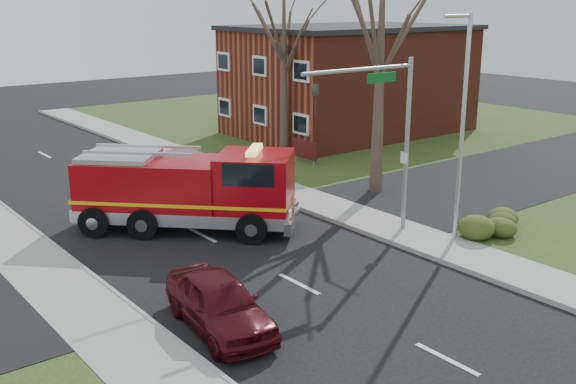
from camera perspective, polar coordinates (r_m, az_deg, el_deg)
ground at (r=21.90m, az=0.93°, el=-7.81°), size 120.00×120.00×0.00m
sidewalk_right at (r=25.94m, az=11.67°, el=-4.11°), size 2.40×80.00×0.15m
sidewalk_left at (r=18.97m, az=-14.14°, el=-12.02°), size 2.40×80.00×0.15m
cross_street_right at (r=41.06m, az=22.25°, el=2.42°), size 30.00×8.00×0.15m
brick_building at (r=46.41m, az=5.30°, el=9.45°), size 15.40×10.40×7.25m
health_center_sign at (r=37.23m, az=1.42°, el=3.59°), size 0.12×2.00×1.40m
hedge_corner at (r=27.34m, az=17.15°, el=-2.34°), size 2.80×2.00×0.90m
bare_tree_near at (r=30.94m, az=7.90°, el=13.17°), size 6.00×6.00×12.00m
bare_tree_far at (r=38.71m, az=-0.34°, el=12.46°), size 5.25×5.25×10.50m
traffic_signal_mast at (r=25.03m, az=8.16°, el=6.31°), size 5.29×0.18×6.80m
streetlight_pole at (r=25.22m, az=14.50°, el=5.68°), size 1.48×0.16×8.40m
fire_engine at (r=26.85m, az=-8.38°, el=0.02°), size 7.96×7.98×3.39m
parked_car_maroon at (r=18.91m, az=-5.83°, el=-9.33°), size 2.43×4.73×1.54m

